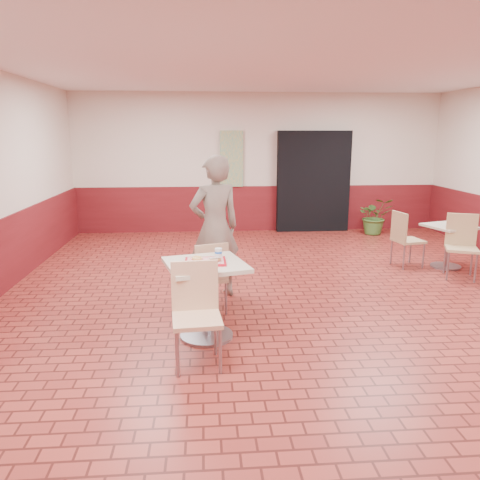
{
  "coord_description": "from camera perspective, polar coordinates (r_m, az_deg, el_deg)",
  "views": [
    {
      "loc": [
        -1.22,
        -5.29,
        2.14
      ],
      "look_at": [
        -0.81,
        -0.1,
        0.95
      ],
      "focal_mm": 35.0,
      "sensor_mm": 36.0,
      "label": 1
    }
  ],
  "objects": [
    {
      "name": "paper_cup",
      "position": [
        4.97,
        -2.65,
        -1.55
      ],
      "size": [
        0.08,
        0.08,
        0.1
      ],
      "rotation": [
        0.0,
        0.0,
        -0.31
      ],
      "color": "silver",
      "rests_on": "serving_tray"
    },
    {
      "name": "ring_donut",
      "position": [
        4.89,
        -5.27,
        -2.22
      ],
      "size": [
        0.11,
        0.11,
        0.04
      ],
      "primitive_type": "torus",
      "rotation": [
        0.0,
        0.0,
        -0.02
      ],
      "color": "gold",
      "rests_on": "serving_tray"
    },
    {
      "name": "chair_main_front",
      "position": [
        4.45,
        -5.37,
        -8.27
      ],
      "size": [
        0.48,
        0.48,
        0.97
      ],
      "rotation": [
        0.0,
        0.0,
        0.09
      ],
      "color": "#DFB086",
      "rests_on": "ground"
    },
    {
      "name": "potted_plant",
      "position": [
        10.52,
        16.13,
        2.83
      ],
      "size": [
        0.77,
        0.68,
        0.8
      ],
      "primitive_type": "imported",
      "rotation": [
        0.0,
        0.0,
        -0.09
      ],
      "color": "#3D692A",
      "rests_on": "ground"
    },
    {
      "name": "wainscot_band",
      "position": [
        5.68,
        8.14,
        -4.07
      ],
      "size": [
        8.0,
        10.0,
        1.0
      ],
      "color": "#5A1114",
      "rests_on": "ground"
    },
    {
      "name": "second_table",
      "position": [
        8.29,
        24.05,
        0.11
      ],
      "size": [
        0.66,
        0.66,
        0.7
      ],
      "rotation": [
        0.0,
        0.0,
        0.3
      ],
      "color": "#BBB197",
      "rests_on": "ground"
    },
    {
      "name": "customer",
      "position": [
        6.12,
        -3.09,
        1.53
      ],
      "size": [
        0.8,
        0.66,
        1.88
      ],
      "primitive_type": "imported",
      "rotation": [
        0.0,
        0.0,
        3.49
      ],
      "color": "#75675A",
      "rests_on": "ground"
    },
    {
      "name": "corridor_doorway",
      "position": [
        10.51,
        8.92,
        7.04
      ],
      "size": [
        1.6,
        0.22,
        2.2
      ],
      "primitive_type": "cube",
      "color": "black",
      "rests_on": "ground"
    },
    {
      "name": "serving_tray",
      "position": [
        4.87,
        -4.24,
        -2.63
      ],
      "size": [
        0.42,
        0.33,
        0.03
      ],
      "rotation": [
        0.0,
        0.0,
        0.0
      ],
      "color": "red",
      "rests_on": "main_table"
    },
    {
      "name": "long_john_donut",
      "position": [
        4.81,
        -3.1,
        -2.41
      ],
      "size": [
        0.15,
        0.11,
        0.04
      ],
      "rotation": [
        0.0,
        0.0,
        0.3
      ],
      "color": "#B26A34",
      "rests_on": "serving_tray"
    },
    {
      "name": "chair_main_back",
      "position": [
        5.61,
        -3.81,
        -4.18
      ],
      "size": [
        0.52,
        0.52,
        0.89
      ],
      "rotation": [
        0.0,
        0.0,
        3.47
      ],
      "color": "tan",
      "rests_on": "ground"
    },
    {
      "name": "main_table",
      "position": [
        4.96,
        -4.18,
        -5.79
      ],
      "size": [
        0.79,
        0.79,
        0.83
      ],
      "rotation": [
        0.0,
        0.0,
        0.26
      ],
      "color": "beige",
      "rests_on": "ground"
    },
    {
      "name": "chair_second_front",
      "position": [
        7.81,
        25.38,
        -0.26
      ],
      "size": [
        0.57,
        0.57,
        0.96
      ],
      "rotation": [
        0.0,
        0.0,
        -0.38
      ],
      "color": "tan",
      "rests_on": "ground"
    },
    {
      "name": "chair_second_left",
      "position": [
        8.06,
        19.42,
        0.44
      ],
      "size": [
        0.48,
        0.48,
        0.91
      ],
      "rotation": [
        0.0,
        0.0,
        1.74
      ],
      "color": "tan",
      "rests_on": "ground"
    },
    {
      "name": "room_shell",
      "position": [
        5.47,
        8.47,
        6.0
      ],
      "size": [
        8.01,
        10.01,
        3.01
      ],
      "color": "maroon",
      "rests_on": "ground"
    },
    {
      "name": "promo_poster",
      "position": [
        10.27,
        -1.03,
        9.86
      ],
      "size": [
        0.5,
        0.03,
        1.2
      ],
      "primitive_type": "cube",
      "color": "gray",
      "rests_on": "wainscot_band"
    }
  ]
}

